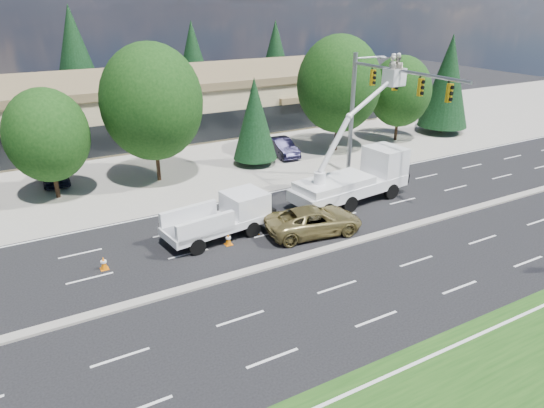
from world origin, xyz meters
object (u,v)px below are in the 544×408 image
signal_mast (373,100)px  bucket_truck (361,170)px  minivan (314,221)px  utility_pickup (224,221)px

signal_mast → bucket_truck: (-2.33, -2.13, -4.01)m
bucket_truck → minivan: size_ratio=1.68×
utility_pickup → bucket_truck: 10.25m
signal_mast → utility_pickup: signal_mast is taller
utility_pickup → minivan: utility_pickup is taller
utility_pickup → bucket_truck: size_ratio=0.67×
bucket_truck → minivan: bearing=-159.3°
signal_mast → minivan: 10.67m
bucket_truck → minivan: bucket_truck is taller
signal_mast → bucket_truck: bucket_truck is taller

